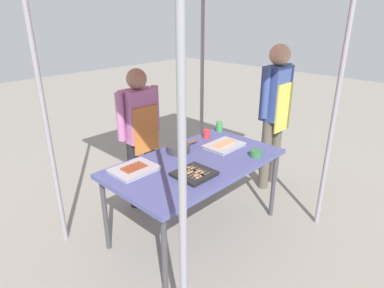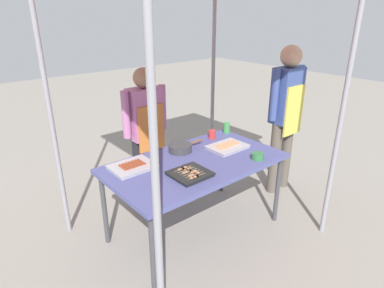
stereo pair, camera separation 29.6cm
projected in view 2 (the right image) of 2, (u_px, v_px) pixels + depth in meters
ground_plane at (195, 230)px, 3.27m from camera, size 18.00×18.00×0.00m
stall_table at (196, 166)px, 3.01m from camera, size 1.60×0.90×0.75m
tray_grilled_sausages at (227, 147)px, 3.25m from camera, size 0.37×0.27×0.05m
tray_meat_skewers at (190, 174)px, 2.72m from camera, size 0.31×0.29×0.04m
tray_pork_links at (132, 166)px, 2.84m from camera, size 0.37×0.29×0.05m
cooking_wok at (180, 148)px, 3.18m from camera, size 0.39×0.23×0.07m
condiment_bowl at (258, 156)px, 3.02m from camera, size 0.12×0.12×0.06m
drink_cup_near_edge at (212, 134)px, 3.50m from camera, size 0.07×0.07×0.09m
drink_cup_by_wok at (227, 128)px, 3.65m from camera, size 0.07×0.07×0.11m
vendor_woman at (146, 127)px, 3.48m from camera, size 0.52×0.22×1.49m
customer_nearby at (286, 108)px, 3.66m from camera, size 0.52×0.24×1.68m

